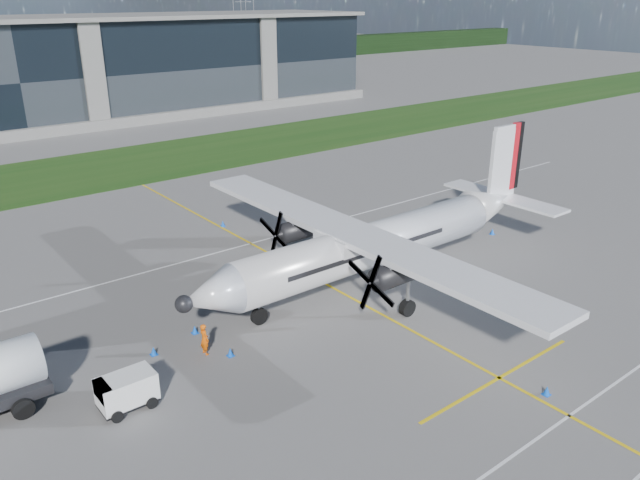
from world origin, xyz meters
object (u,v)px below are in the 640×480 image
(ground_crew_person, at_px, (204,337))
(safety_cone_nose_stbd, at_px, (195,330))
(safety_cone_stbdwing, at_px, (223,224))
(turboprop_aircraft, at_px, (382,217))
(baggage_tug, at_px, (127,392))
(safety_cone_fwd, at_px, (154,351))
(safety_cone_nose_port, at_px, (230,352))
(pylon_east, at_px, (243,7))
(safety_cone_portwing, at_px, (547,391))
(safety_cone_tail, at_px, (492,232))

(ground_crew_person, bearing_deg, safety_cone_nose_stbd, -16.82)
(ground_crew_person, xyz_separation_m, safety_cone_stbdwing, (11.12, 17.25, -0.81))
(turboprop_aircraft, height_order, safety_cone_stbdwing, turboprop_aircraft)
(baggage_tug, height_order, safety_cone_fwd, baggage_tug)
(safety_cone_fwd, distance_m, safety_cone_nose_stbd, 2.99)
(safety_cone_nose_port, bearing_deg, safety_cone_stbdwing, 61.02)
(pylon_east, xyz_separation_m, turboprop_aircraft, (-78.64, -143.44, -10.33))
(safety_cone_portwing, height_order, safety_cone_nose_stbd, same)
(turboprop_aircraft, distance_m, safety_cone_portwing, 15.79)
(baggage_tug, bearing_deg, safety_cone_fwd, 51.04)
(safety_cone_tail, distance_m, safety_cone_stbdwing, 22.78)
(safety_cone_nose_stbd, bearing_deg, turboprop_aircraft, -5.98)
(safety_cone_portwing, bearing_deg, turboprop_aircraft, 79.64)
(ground_crew_person, relative_size, safety_cone_portwing, 4.22)
(baggage_tug, relative_size, safety_cone_portwing, 5.74)
(turboprop_aircraft, xyz_separation_m, safety_cone_portwing, (-2.73, -14.92, -4.42))
(turboprop_aircraft, relative_size, safety_cone_stbdwing, 62.30)
(pylon_east, xyz_separation_m, safety_cone_stbdwing, (-81.73, -127.13, -14.75))
(safety_cone_nose_port, distance_m, safety_cone_stbdwing, 20.95)
(pylon_east, relative_size, safety_cone_nose_port, 60.00)
(turboprop_aircraft, bearing_deg, safety_cone_stbdwing, 100.72)
(pylon_east, height_order, baggage_tug, pylon_east)
(safety_cone_fwd, bearing_deg, pylon_east, 56.31)
(safety_cone_portwing, bearing_deg, safety_cone_stbdwing, 90.66)
(safety_cone_fwd, height_order, safety_cone_tail, same)
(baggage_tug, distance_m, safety_cone_portwing, 20.59)
(baggage_tug, relative_size, safety_cone_stbdwing, 5.74)
(safety_cone_stbdwing, bearing_deg, turboprop_aircraft, -79.28)
(pylon_east, distance_m, ground_crew_person, 172.22)
(safety_cone_stbdwing, bearing_deg, safety_cone_fwd, -130.73)
(ground_crew_person, xyz_separation_m, safety_cone_nose_port, (0.97, -1.08, -0.81))
(pylon_east, bearing_deg, safety_cone_portwing, -117.20)
(safety_cone_tail, bearing_deg, safety_cone_nose_stbd, 178.48)
(safety_cone_fwd, bearing_deg, safety_cone_portwing, -48.61)
(safety_cone_fwd, relative_size, safety_cone_stbdwing, 1.00)
(safety_cone_tail, xyz_separation_m, safety_cone_portwing, (-16.24, -15.62, 0.00))
(safety_cone_stbdwing, bearing_deg, safety_cone_portwing, -89.34)
(safety_cone_nose_port, bearing_deg, pylon_east, 57.72)
(pylon_east, xyz_separation_m, safety_cone_nose_stbd, (-92.25, -142.01, -14.75))
(safety_cone_fwd, height_order, safety_cone_portwing, same)
(turboprop_aircraft, bearing_deg, safety_cone_tail, 2.99)
(safety_cone_stbdwing, height_order, safety_cone_nose_stbd, same)
(safety_cone_nose_stbd, bearing_deg, pylon_east, 56.99)
(ground_crew_person, height_order, safety_cone_fwd, ground_crew_person)
(pylon_east, xyz_separation_m, baggage_tug, (-98.09, -146.36, -14.14))
(safety_cone_tail, distance_m, safety_cone_nose_port, 26.89)
(pylon_east, relative_size, safety_cone_stbdwing, 60.00)
(baggage_tug, distance_m, safety_cone_stbdwing, 25.25)
(safety_cone_tail, relative_size, safety_cone_portwing, 1.00)
(safety_cone_stbdwing, distance_m, safety_cone_portwing, 31.23)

